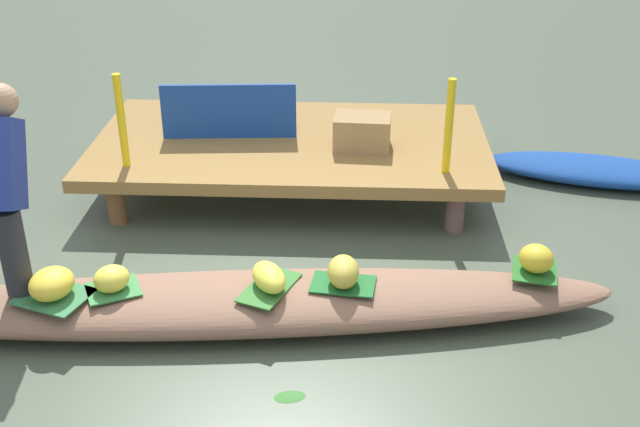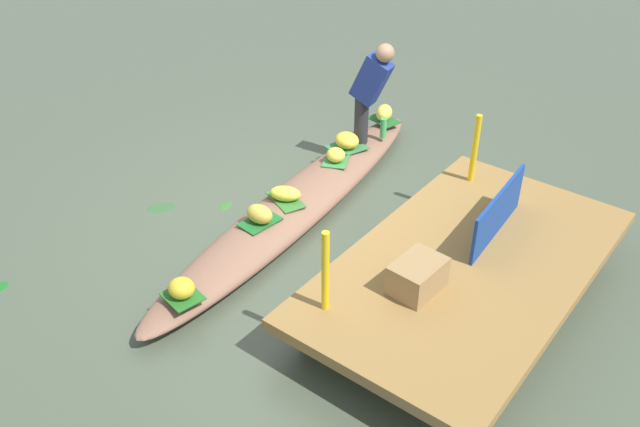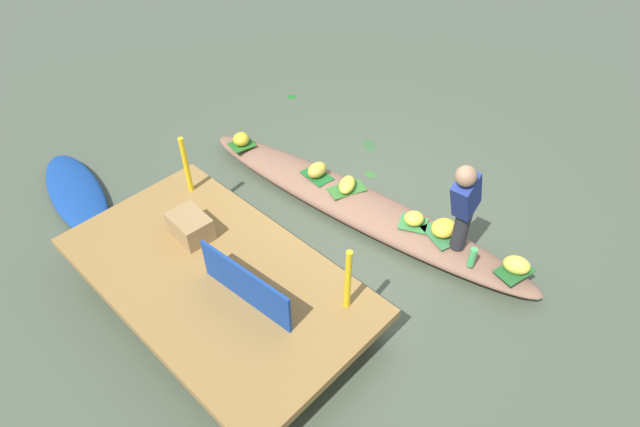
# 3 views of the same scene
# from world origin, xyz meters

# --- Properties ---
(canal_water) EXTENTS (40.00, 40.00, 0.00)m
(canal_water) POSITION_xyz_m (0.00, 0.00, 0.00)
(canal_water) COLOR #485240
(canal_water) RESTS_ON ground
(dock_platform) EXTENTS (3.20, 1.80, 0.42)m
(dock_platform) POSITION_xyz_m (0.14, 1.98, 0.36)
(dock_platform) COLOR olive
(dock_platform) RESTS_ON ground
(vendor_boat) EXTENTS (4.66, 1.14, 0.25)m
(vendor_boat) POSITION_xyz_m (0.00, 0.00, 0.13)
(vendor_boat) COLOR #845D48
(vendor_boat) RESTS_ON ground
(moored_boat) EXTENTS (1.91, 0.96, 0.17)m
(moored_boat) POSITION_xyz_m (2.71, 2.21, 0.09)
(moored_boat) COLOR navy
(moored_boat) RESTS_ON ground
(leaf_mat_0) EXTENTS (0.38, 0.50, 0.01)m
(leaf_mat_0) POSITION_xyz_m (0.16, -0.02, 0.26)
(leaf_mat_0) COLOR #34702C
(leaf_mat_0) RESTS_ON vendor_boat
(banana_bunch_0) EXTENTS (0.30, 0.36, 0.15)m
(banana_bunch_0) POSITION_xyz_m (0.16, -0.02, 0.33)
(banana_bunch_0) COLOR yellow
(banana_bunch_0) RESTS_ON vendor_boat
(leaf_mat_1) EXTENTS (0.49, 0.45, 0.01)m
(leaf_mat_1) POSITION_xyz_m (-1.10, -0.18, 0.26)
(leaf_mat_1) COLOR #337442
(leaf_mat_1) RESTS_ON vendor_boat
(banana_bunch_1) EXTENTS (0.30, 0.33, 0.18)m
(banana_bunch_1) POSITION_xyz_m (-1.10, -0.18, 0.35)
(banana_bunch_1) COLOR yellow
(banana_bunch_1) RESTS_ON vendor_boat
(leaf_mat_2) EXTENTS (0.33, 0.36, 0.01)m
(leaf_mat_2) POSITION_xyz_m (1.80, 0.25, 0.26)
(leaf_mat_2) COLOR #246622
(leaf_mat_2) RESTS_ON vendor_boat
(banana_bunch_2) EXTENTS (0.26, 0.28, 0.17)m
(banana_bunch_2) POSITION_xyz_m (1.80, 0.25, 0.35)
(banana_bunch_2) COLOR gold
(banana_bunch_2) RESTS_ON vendor_boat
(leaf_mat_4) EXTENTS (0.41, 0.29, 0.01)m
(leaf_mat_4) POSITION_xyz_m (0.61, 0.04, 0.26)
(leaf_mat_4) COLOR #1C6127
(leaf_mat_4) RESTS_ON vendor_boat
(banana_bunch_4) EXTENTS (0.20, 0.28, 0.18)m
(banana_bunch_4) POSITION_xyz_m (0.61, 0.04, 0.35)
(banana_bunch_4) COLOR gold
(banana_bunch_4) RESTS_ON vendor_boat
(leaf_mat_5) EXTENTS (0.39, 0.37, 0.01)m
(leaf_mat_5) POSITION_xyz_m (-0.77, -0.09, 0.26)
(leaf_mat_5) COLOR #398240
(leaf_mat_5) RESTS_ON vendor_boat
(banana_bunch_5) EXTENTS (0.29, 0.30, 0.15)m
(banana_bunch_5) POSITION_xyz_m (-0.77, -0.09, 0.34)
(banana_bunch_5) COLOR yellow
(banana_bunch_5) RESTS_ON vendor_boat
(vendor_person) EXTENTS (0.23, 0.49, 1.22)m
(vendor_person) POSITION_xyz_m (-1.33, -0.04, 0.95)
(vendor_person) COLOR #28282D
(vendor_person) RESTS_ON vendor_boat
(market_banner) EXTENTS (1.09, 0.11, 0.45)m
(market_banner) POSITION_xyz_m (-0.36, 1.98, 0.65)
(market_banner) COLOR navy
(market_banner) RESTS_ON dock_platform
(railing_post_west) EXTENTS (0.06, 0.06, 0.72)m
(railing_post_west) POSITION_xyz_m (-1.06, 1.38, 0.78)
(railing_post_west) COLOR yellow
(railing_post_west) RESTS_ON dock_platform
(railing_post_east) EXTENTS (0.06, 0.06, 0.72)m
(railing_post_east) POSITION_xyz_m (1.34, 1.38, 0.78)
(railing_post_east) COLOR yellow
(railing_post_east) RESTS_ON dock_platform
(produce_crate) EXTENTS (0.46, 0.35, 0.26)m
(produce_crate) POSITION_xyz_m (0.72, 1.82, 0.55)
(produce_crate) COLOR #98764A
(produce_crate) RESTS_ON dock_platform
(drifting_plant_2) EXTENTS (0.19, 0.14, 0.01)m
(drifting_plant_2) POSITION_xyz_m (0.34, -0.71, 0.00)
(drifting_plant_2) COLOR #336D2A
(drifting_plant_2) RESTS_ON ground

